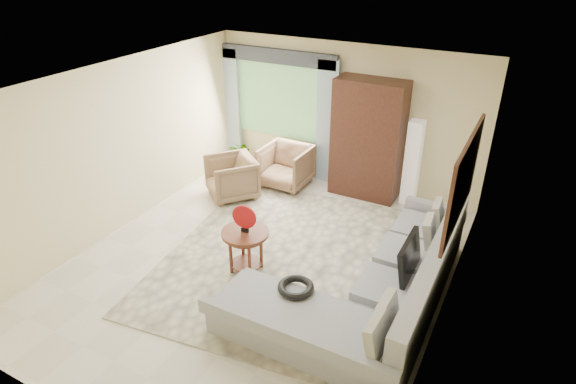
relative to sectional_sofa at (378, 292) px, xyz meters
The scene contains 17 objects.
ground 1.81m from the sectional_sofa, behind, with size 6.00×6.00×0.00m, color silver.
area_rug 1.74m from the sectional_sofa, 165.55° to the left, with size 3.00×4.00×0.02m, color beige.
sectional_sofa is the anchor object (origin of this frame).
tv_screen 0.58m from the sectional_sofa, 46.27° to the left, with size 0.06×0.74×0.48m, color black.
garden_hose 1.07m from the sectional_sofa, 138.95° to the right, with size 0.43×0.43×0.09m, color black.
coffee_table 1.87m from the sectional_sofa, behind, with size 0.65×0.65×0.65m.
red_disc 1.96m from the sectional_sofa, behind, with size 0.34×0.34×0.03m, color #A81014.
armchair_left 3.69m from the sectional_sofa, 153.05° to the left, with size 0.80×0.82×0.75m, color #845E48.
armchair_right 3.65m from the sectional_sofa, 136.39° to the left, with size 0.83×0.86×0.78m, color #947150.
potted_plant 4.83m from the sectional_sofa, 143.17° to the left, with size 0.46×0.40×0.51m, color #999999.
armoire 3.24m from the sectional_sofa, 113.06° to the left, with size 1.20×0.55×2.10m, color black.
floor_lamp 3.03m from the sectional_sofa, 98.33° to the left, with size 0.24×0.24×1.50m, color silver.
window 4.58m from the sectional_sofa, 134.87° to the left, with size 1.80×0.04×1.40m, color #669E59.
curtain_left 5.25m from the sectional_sofa, 143.84° to the left, with size 0.40×0.08×2.30m, color #9EB7CC.
curtain_right 3.80m from the sectional_sofa, 124.27° to the left, with size 0.40×0.08×2.30m, color #9EB7CC.
valance 4.81m from the sectional_sofa, 135.52° to the left, with size 2.40×0.12×0.26m, color #1E232D.
wall_mirror 1.70m from the sectional_sofa, 37.80° to the left, with size 0.05×1.70×1.05m.
Camera 1 is at (3.00, -4.80, 4.13)m, focal length 30.00 mm.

